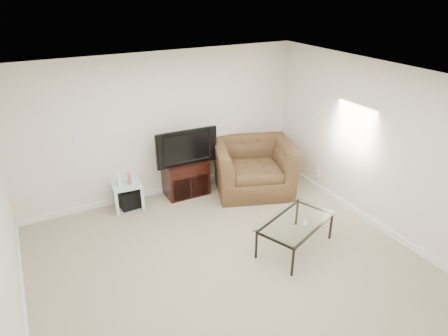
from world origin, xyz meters
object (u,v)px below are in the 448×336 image
subwoofer (129,198)px  recliner (253,159)px  television (184,145)px  coffee_table (295,234)px  side_table (127,195)px  tv_stand (185,177)px

subwoofer → recliner: (2.17, -0.46, 0.44)m
television → coffee_table: television is taller
side_table → recliner: size_ratio=0.34×
side_table → coffee_table: coffee_table is taller
recliner → tv_stand: bearing=178.4°
television → subwoofer: size_ratio=2.95×
television → recliner: (1.15, -0.41, -0.33)m
tv_stand → subwoofer: tv_stand is taller
coffee_table → recliner: bearing=77.3°
side_table → coffee_table: bearing=-51.4°
tv_stand → recliner: (1.15, -0.44, 0.29)m
tv_stand → subwoofer: bearing=179.5°
television → side_table: size_ratio=2.16×
television → recliner: 1.26m
television → coffee_table: bearing=-69.7°
tv_stand → television: television is taller
tv_stand → television: bearing=-90.0°
coffee_table → tv_stand: bearing=108.2°
tv_stand → recliner: bearing=-20.8°
tv_stand → subwoofer: (-1.03, 0.02, -0.15)m
coffee_table → subwoofer: bearing=127.9°
tv_stand → recliner: recliner is taller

